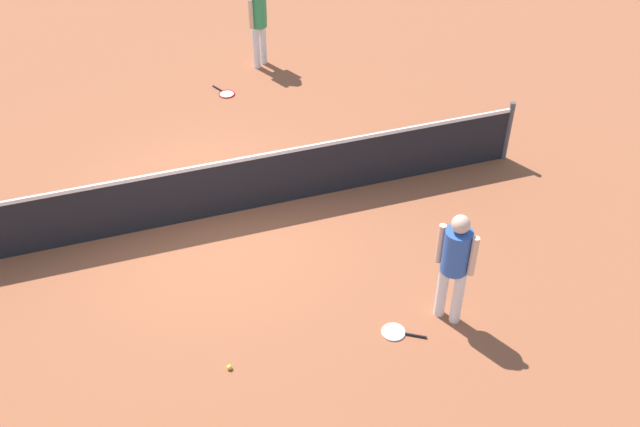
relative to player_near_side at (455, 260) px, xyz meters
The scene contains 7 objects.
ground_plane 4.03m from the player_near_side, 129.80° to the left, with size 40.00×40.00×0.00m, color #9E5638.
court_net 3.94m from the player_near_side, 129.80° to the left, with size 10.09×0.09×1.07m.
player_near_side is the anchor object (origin of this frame).
player_far_side 7.50m from the player_near_side, 94.31° to the left, with size 0.48×0.48×1.70m.
tennis_racket_near_player 1.24m from the player_near_side, behind, with size 0.59×0.45×0.03m.
tennis_racket_far_player 6.79m from the player_near_side, 102.84° to the left, with size 0.42×0.60×0.03m.
tennis_ball_stray_left 3.05m from the player_near_side, behind, with size 0.07×0.07×0.07m, color #C6E033.
Camera 1 is at (-1.13, -8.76, 7.15)m, focal length 41.34 mm.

